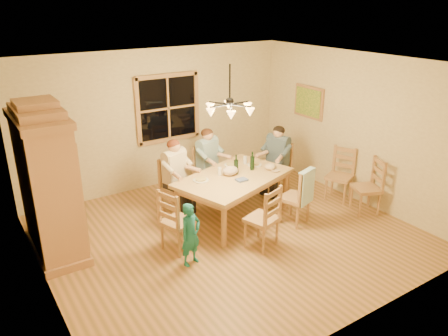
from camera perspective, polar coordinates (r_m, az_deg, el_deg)
floor at (r=7.11m, az=0.67°, el=-8.64°), size 5.50×5.50×0.00m
ceiling at (r=6.22m, az=0.78°, el=13.44°), size 5.50×5.00×0.02m
wall_back at (r=8.64m, az=-8.57°, el=6.33°), size 5.50×0.02×2.70m
wall_left at (r=5.62m, az=-23.37°, el=-3.64°), size 0.02×5.00×2.70m
wall_right at (r=8.32m, az=16.74°, el=5.06°), size 0.02×5.00×2.70m
window at (r=8.65m, az=-7.34°, el=7.76°), size 1.30×0.06×1.30m
painting at (r=9.03m, az=11.00°, el=8.45°), size 0.06×0.78×0.64m
chandelier at (r=6.34m, az=0.75°, el=7.86°), size 0.77×0.68×0.71m
armoire at (r=6.69m, az=-21.91°, el=-2.22°), size 0.66×1.40×2.30m
dining_table at (r=7.37m, az=1.30°, el=-1.77°), size 2.20×1.71×0.76m
chair_far_left at (r=7.75m, az=-6.26°, el=-3.61°), size 0.55×0.53×0.99m
chair_far_right at (r=8.31m, az=-2.07°, el=-1.70°), size 0.55×0.53×0.99m
chair_near_left at (r=6.70m, az=4.89°, el=-7.79°), size 0.55×0.53×0.99m
chair_near_right at (r=7.43m, az=9.15°, el=-4.91°), size 0.55×0.53×0.99m
chair_end_left at (r=6.63m, az=-5.96°, el=-8.14°), size 0.53×0.55×0.99m
chair_end_right at (r=8.53m, az=6.85°, el=-1.24°), size 0.53×0.55×0.99m
adult_woman at (r=7.54m, az=-6.42°, el=0.10°), size 0.49×0.52×0.87m
adult_plaid_man at (r=8.12m, az=-2.12°, el=1.80°), size 0.49×0.52×0.87m
adult_slate_man at (r=8.33m, az=7.01°, el=2.17°), size 0.52×0.49×0.87m
towel at (r=7.18m, az=10.64°, el=-2.48°), size 0.39×0.21×0.58m
wine_bottle_a at (r=7.39m, az=1.59°, el=0.50°), size 0.08×0.08×0.33m
wine_bottle_b at (r=7.56m, az=3.71°, el=0.95°), size 0.08×0.08×0.33m
plate_woman at (r=7.15m, az=-3.04°, el=-1.61°), size 0.26×0.26×0.02m
plate_plaid at (r=7.79m, az=0.99°, el=0.38°), size 0.26×0.26×0.02m
plate_slate at (r=7.82m, az=4.00°, el=0.43°), size 0.26×0.26×0.02m
wine_glass_a at (r=7.35m, az=-0.58°, el=-0.42°), size 0.06×0.06×0.14m
wine_glass_b at (r=7.86m, az=2.78°, el=1.04°), size 0.06×0.06×0.14m
cap at (r=7.63m, az=6.08°, el=0.17°), size 0.20×0.20×0.11m
napkin at (r=7.15m, az=2.33°, el=-1.56°), size 0.21×0.19×0.03m
cloth_bundle at (r=7.35m, az=0.83°, el=-0.36°), size 0.28×0.22×0.15m
child at (r=6.19m, az=-4.39°, el=-8.64°), size 0.39×0.30×0.93m
chair_spare_front at (r=8.07m, az=17.97°, el=-3.52°), size 0.56×0.57×0.99m
chair_spare_back at (r=8.44m, az=14.74°, el=-2.08°), size 0.56×0.57×0.99m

